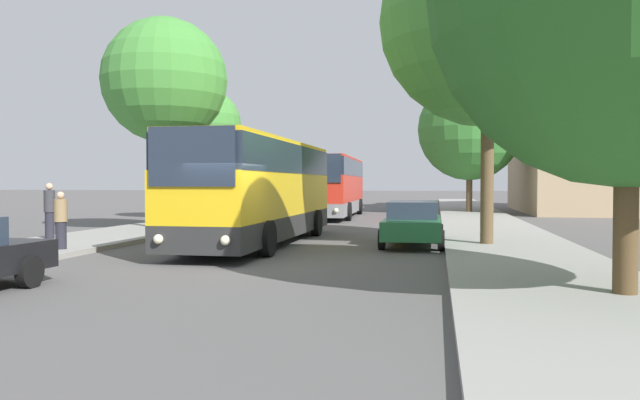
{
  "coord_description": "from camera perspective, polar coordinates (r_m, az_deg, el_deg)",
  "views": [
    {
      "loc": [
        4.76,
        -15.03,
        2.02
      ],
      "look_at": [
        0.26,
        8.97,
        1.36
      ],
      "focal_mm": 35.0,
      "sensor_mm": 36.0,
      "label": 1
    }
  ],
  "objects": [
    {
      "name": "pedestrian_waiting_far",
      "position": [
        19.14,
        -22.61,
        -1.72
      ],
      "size": [
        0.36,
        0.36,
        1.63
      ],
      "rotation": [
        0.0,
        0.0,
        5.66
      ],
      "color": "#23232D",
      "rests_on": "sidewalk_left"
    },
    {
      "name": "sidewalk_right",
      "position": [
        15.32,
        19.05,
        -5.83
      ],
      "size": [
        4.0,
        120.0,
        0.15
      ],
      "primitive_type": "cube",
      "color": "gray",
      "rests_on": "ground_plane"
    },
    {
      "name": "bus_front",
      "position": [
        20.73,
        -5.52,
        0.99
      ],
      "size": [
        2.79,
        11.7,
        3.41
      ],
      "rotation": [
        0.0,
        0.0,
        -0.01
      ],
      "color": "#2D2D2D",
      "rests_on": "ground_plane"
    },
    {
      "name": "parked_car_right_near",
      "position": [
        20.4,
        8.49,
        -2.05
      ],
      "size": [
        1.98,
        4.64,
        1.43
      ],
      "rotation": [
        0.0,
        0.0,
        3.15
      ],
      "color": "#236B38",
      "rests_on": "ground_plane"
    },
    {
      "name": "tree_right_mid",
      "position": [
        42.15,
        13.52,
        6.32
      ],
      "size": [
        6.72,
        6.72,
        8.77
      ],
      "color": "brown",
      "rests_on": "sidewalk_right"
    },
    {
      "name": "ground_plane",
      "position": [
        15.89,
        -6.91,
        -5.77
      ],
      "size": [
        300.0,
        300.0,
        0.0
      ],
      "primitive_type": "plane",
      "color": "#565454",
      "rests_on": "ground"
    },
    {
      "name": "pedestrian_waiting_near",
      "position": [
        22.92,
        -23.49,
        -0.87
      ],
      "size": [
        0.36,
        0.36,
        1.88
      ],
      "rotation": [
        0.0,
        0.0,
        2.24
      ],
      "color": "#23232D",
      "rests_on": "sidewalk_left"
    },
    {
      "name": "bus_middle",
      "position": [
        36.98,
        1.3,
        1.32
      ],
      "size": [
        3.02,
        12.09,
        3.51
      ],
      "rotation": [
        0.0,
        0.0,
        0.04
      ],
      "color": "gray",
      "rests_on": "ground_plane"
    },
    {
      "name": "tree_left_near",
      "position": [
        35.42,
        -10.7,
        6.64
      ],
      "size": [
        4.3,
        4.3,
        7.2
      ],
      "color": "brown",
      "rests_on": "sidewalk_left"
    },
    {
      "name": "tree_left_far",
      "position": [
        26.83,
        -14.0,
        10.52
      ],
      "size": [
        5.12,
        5.12,
        8.65
      ],
      "color": "#47331E",
      "rests_on": "sidewalk_left"
    },
    {
      "name": "tree_right_far",
      "position": [
        20.6,
        15.13,
        15.76
      ],
      "size": [
        6.7,
        6.7,
        10.31
      ],
      "color": "brown",
      "rests_on": "sidewalk_right"
    }
  ]
}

